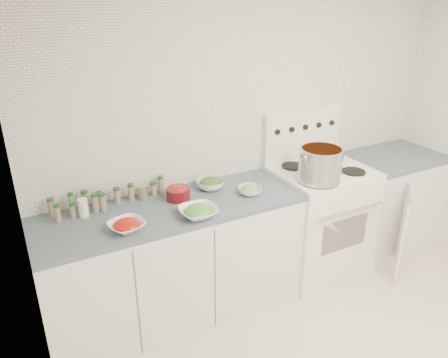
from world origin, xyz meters
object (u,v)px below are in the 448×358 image
stock_pot (320,163)px  bowl_snowpea (198,211)px  stove (317,217)px  bowl_tomato (127,225)px

stock_pot → bowl_snowpea: stock_pot is taller
stove → bowl_tomato: 1.72m
bowl_tomato → bowl_snowpea: bearing=-5.9°
stove → bowl_tomato: size_ratio=5.14×
bowl_snowpea → stock_pot: bearing=1.1°
stock_pot → bowl_tomato: size_ratio=1.31×
stove → stock_pot: (-0.18, -0.18, 0.59)m
stock_pot → bowl_snowpea: (-1.02, -0.02, -0.15)m
stock_pot → bowl_tomato: bearing=178.9°
bowl_tomato → bowl_snowpea: size_ratio=1.05×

